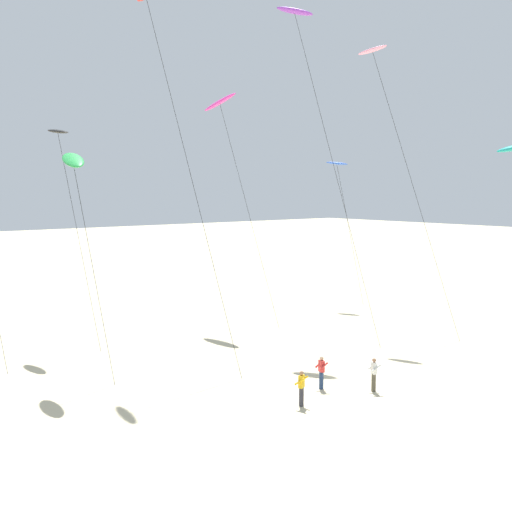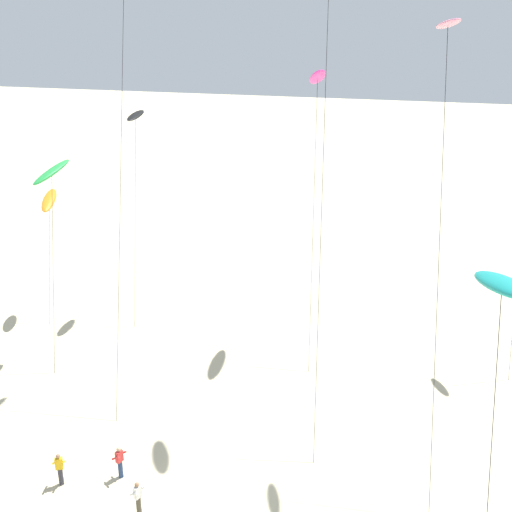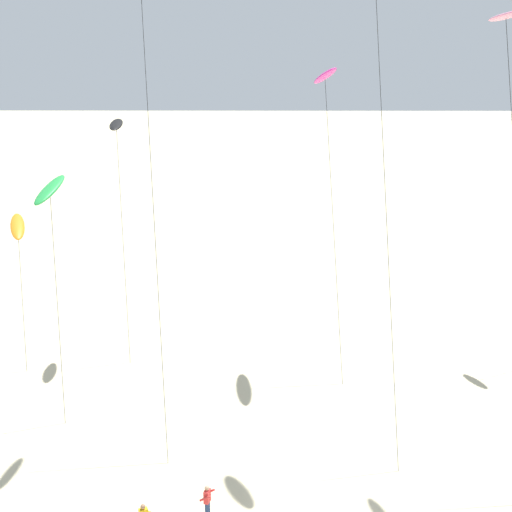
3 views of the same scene
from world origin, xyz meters
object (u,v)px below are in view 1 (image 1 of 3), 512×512
(kite_green, at_px, (73,161))
(kite_blue, at_px, (337,165))
(kite_black, at_px, (58,133))
(kite_red, at_px, (148,3))
(kite_pink, at_px, (374,56))
(kite_flyer_furthest, at_px, (374,374))
(kite_magenta, at_px, (220,103))
(kite_purple, at_px, (295,14))
(kite_flyer_nearest, at_px, (301,387))
(kite_flyer_middle, at_px, (321,371))

(kite_green, height_order, kite_blue, kite_blue)
(kite_black, height_order, kite_red, kite_red)
(kite_pink, bearing_deg, kite_flyer_furthest, -138.50)
(kite_pink, bearing_deg, kite_black, 152.96)
(kite_green, xyz_separation_m, kite_flyer_furthest, (10.16, -12.04, -10.57))
(kite_pink, bearing_deg, kite_magenta, 127.28)
(kite_black, bearing_deg, kite_red, -65.96)
(kite_magenta, distance_m, kite_blue, 12.81)
(kite_purple, bearing_deg, kite_magenta, 102.30)
(kite_purple, distance_m, kite_flyer_nearest, 25.52)
(kite_magenta, bearing_deg, kite_flyer_furthest, -102.23)
(kite_pink, distance_m, kite_flyer_furthest, 23.43)
(kite_red, height_order, kite_flyer_furthest, kite_red)
(kite_magenta, distance_m, kite_flyer_nearest, 25.11)
(kite_blue, bearing_deg, kite_purple, -150.48)
(kite_green, xyz_separation_m, kite_red, (4.98, 0.69, 9.07))
(kite_blue, height_order, kite_flyer_middle, kite_blue)
(kite_blue, distance_m, kite_flyer_nearest, 28.84)
(kite_flyer_middle, bearing_deg, kite_magenta, 70.87)
(kite_magenta, xyz_separation_m, kite_flyer_nearest, (-8.25, -17.92, -15.53))
(kite_flyer_furthest, bearing_deg, kite_flyer_middle, 133.57)
(kite_purple, height_order, kite_flyer_middle, kite_purple)
(kite_red, relative_size, kite_flyer_middle, 12.75)
(kite_red, bearing_deg, kite_black, 114.04)
(kite_black, xyz_separation_m, kite_blue, (24.21, -1.42, -1.45))
(kite_magenta, distance_m, kite_flyer_furthest, 24.61)
(kite_magenta, bearing_deg, kite_flyer_nearest, -114.72)
(kite_pink, relative_size, kite_flyer_furthest, 12.01)
(kite_red, xyz_separation_m, kite_flyer_nearest, (0.97, -11.99, -19.64))
(kite_black, xyz_separation_m, kite_flyer_nearest, (3.94, -18.63, -12.63))
(kite_flyer_middle, bearing_deg, kite_green, 129.47)
(kite_green, distance_m, kite_blue, 26.89)
(kite_green, relative_size, kite_flyer_middle, 7.30)
(kite_flyer_middle, bearing_deg, kite_blue, 42.01)
(kite_pink, distance_m, kite_flyer_middle, 23.63)
(kite_purple, bearing_deg, kite_flyer_furthest, -114.71)
(kite_red, height_order, kite_purple, kite_purple)
(kite_flyer_furthest, bearing_deg, kite_blue, 48.16)
(kite_flyer_nearest, bearing_deg, kite_black, 101.93)
(kite_red, bearing_deg, kite_flyer_middle, -72.62)
(kite_flyer_furthest, bearing_deg, kite_purple, 65.29)
(kite_red, bearing_deg, kite_flyer_furthest, -67.86)
(kite_purple, bearing_deg, kite_pink, -23.21)
(kite_purple, xyz_separation_m, kite_flyer_middle, (-7.28, -10.09, -20.76))
(kite_black, bearing_deg, kite_purple, -28.49)
(kite_blue, bearing_deg, kite_black, 176.63)
(kite_pink, distance_m, kite_blue, 12.12)
(kite_purple, bearing_deg, kite_blue, 29.52)
(kite_red, distance_m, kite_flyer_middle, 22.69)
(kite_pink, bearing_deg, kite_red, 169.15)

